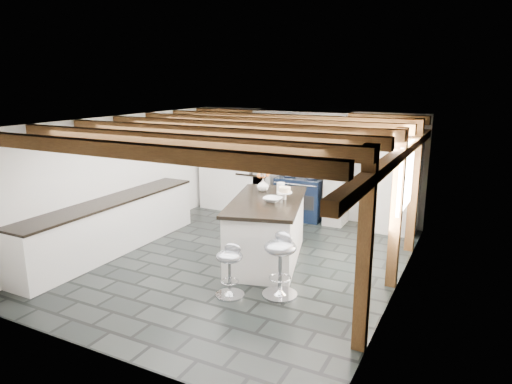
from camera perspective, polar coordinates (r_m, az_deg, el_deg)
The scene contains 6 objects.
ground at distance 7.66m, azimuth -2.05°, elevation -8.57°, with size 6.00×6.00×0.00m, color black.
room_shell at distance 8.82m, azimuth -1.10°, elevation 1.70°, with size 6.00×6.03×6.00m.
range_cooker at distance 9.82m, azimuth 5.52°, elevation -0.68°, with size 1.00×0.63×0.99m.
kitchen_island at distance 7.53m, azimuth 1.36°, elevation -4.67°, with size 1.62×2.32×1.39m.
bar_stool_near at distance 6.29m, azimuth 3.12°, elevation -8.17°, with size 0.58×0.58×0.91m.
bar_stool_far at distance 6.33m, azimuth -3.29°, elevation -9.03°, with size 0.40×0.40×0.75m.
Camera 1 is at (3.45, -6.18, 2.93)m, focal length 32.00 mm.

